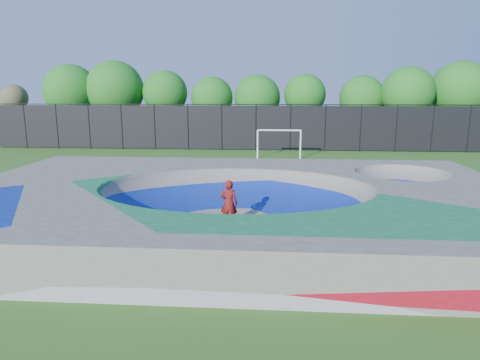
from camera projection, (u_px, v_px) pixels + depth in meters
name	position (u px, v px, depth m)	size (l,w,h in m)	color
ground	(236.00, 222.00, 17.27)	(120.00, 120.00, 0.00)	#2B5818
skate_deck	(236.00, 204.00, 17.12)	(22.00, 14.00, 1.50)	gray
skater	(229.00, 204.00, 16.49)	(0.68, 0.44, 1.85)	red
skateboard	(229.00, 226.00, 16.68)	(0.78, 0.22, 0.05)	black
soccer_goal	(279.00, 138.00, 32.88)	(3.43, 0.12, 2.26)	white
fence	(256.00, 127.00, 37.34)	(48.09, 0.09, 4.04)	black
treeline	(283.00, 93.00, 41.77)	(52.73, 7.43, 8.18)	#473523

